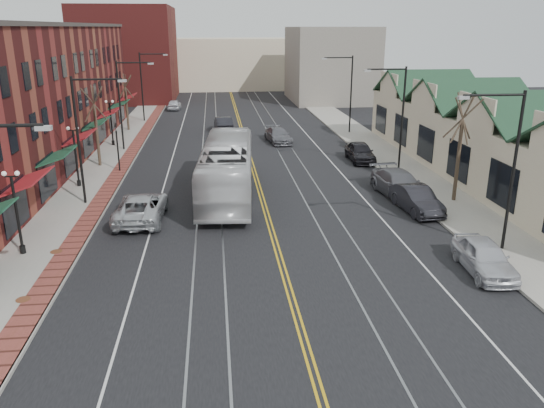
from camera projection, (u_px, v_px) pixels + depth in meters
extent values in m
plane|color=black|center=(299.00, 325.00, 20.47)|extent=(160.00, 160.00, 0.00)
cube|color=gray|center=(91.00, 186.00, 38.07)|extent=(4.00, 120.00, 0.15)
cube|color=gray|center=(413.00, 177.00, 40.53)|extent=(4.00, 120.00, 0.15)
cube|color=maroon|center=(12.00, 99.00, 42.23)|extent=(10.00, 50.00, 11.00)
cube|color=beige|center=(492.00, 146.00, 40.44)|extent=(8.00, 36.00, 4.60)
cube|color=maroon|center=(128.00, 54.00, 82.60)|extent=(14.00, 18.00, 14.00)
cube|color=beige|center=(229.00, 63.00, 99.18)|extent=(22.00, 14.00, 9.00)
cube|color=slate|center=(330.00, 64.00, 81.54)|extent=(12.00, 16.00, 11.00)
cube|color=#999999|center=(44.00, 128.00, 17.10)|extent=(0.50, 0.25, 0.15)
cylinder|color=black|center=(78.00, 142.00, 33.05)|extent=(0.16, 0.16, 8.00)
cylinder|color=black|center=(97.00, 79.00, 32.00)|extent=(3.00, 0.12, 0.12)
cube|color=#999999|center=(122.00, 81.00, 32.19)|extent=(0.50, 0.25, 0.15)
cylinder|color=black|center=(120.00, 106.00, 48.14)|extent=(0.16, 0.16, 8.00)
cylinder|color=black|center=(133.00, 63.00, 47.09)|extent=(3.00, 0.12, 0.12)
cube|color=#999999|center=(151.00, 64.00, 47.27)|extent=(0.50, 0.25, 0.15)
cylinder|color=black|center=(142.00, 87.00, 63.22)|extent=(0.16, 0.16, 8.00)
cylinder|color=black|center=(152.00, 54.00, 62.17)|extent=(3.00, 0.12, 0.12)
cube|color=#999999|center=(165.00, 55.00, 62.36)|extent=(0.50, 0.25, 0.15)
cylinder|color=black|center=(513.00, 173.00, 25.99)|extent=(0.16, 0.16, 8.00)
cylinder|color=black|center=(494.00, 95.00, 24.63)|extent=(3.00, 0.12, 0.12)
cube|color=#999999|center=(463.00, 98.00, 24.50)|extent=(0.50, 0.25, 0.15)
cylinder|color=black|center=(402.00, 119.00, 41.07)|extent=(0.16, 0.16, 8.00)
cylinder|color=black|center=(387.00, 69.00, 39.71)|extent=(3.00, 0.12, 0.12)
cube|color=#999999|center=(367.00, 71.00, 39.59)|extent=(0.50, 0.25, 0.15)
cylinder|color=black|center=(351.00, 95.00, 56.16)|extent=(0.16, 0.16, 8.00)
cylinder|color=black|center=(339.00, 58.00, 54.80)|extent=(3.00, 0.12, 0.12)
cube|color=#999999|center=(324.00, 59.00, 54.67)|extent=(0.50, 0.25, 0.15)
cylinder|color=black|center=(23.00, 249.00, 26.58)|extent=(0.28, 0.28, 0.40)
cylinder|color=black|center=(17.00, 216.00, 26.01)|extent=(0.14, 0.14, 4.00)
cube|color=black|center=(11.00, 176.00, 25.38)|extent=(0.60, 0.06, 0.06)
sphere|color=white|center=(4.00, 174.00, 25.30)|extent=(0.24, 0.24, 0.24)
sphere|color=white|center=(17.00, 173.00, 25.36)|extent=(0.24, 0.24, 0.24)
cylinder|color=black|center=(79.00, 183.00, 37.90)|extent=(0.28, 0.28, 0.40)
cylinder|color=black|center=(76.00, 159.00, 37.33)|extent=(0.14, 0.14, 4.00)
cube|color=black|center=(73.00, 130.00, 36.69)|extent=(0.60, 0.06, 0.06)
sphere|color=white|center=(68.00, 128.00, 36.61)|extent=(0.24, 0.24, 0.24)
sphere|color=white|center=(77.00, 128.00, 36.68)|extent=(0.24, 0.24, 0.24)
cylinder|color=black|center=(113.00, 143.00, 51.10)|extent=(0.28, 0.28, 0.40)
cylinder|color=black|center=(111.00, 124.00, 50.53)|extent=(0.14, 0.14, 4.00)
cube|color=black|center=(109.00, 103.00, 49.89)|extent=(0.60, 0.06, 0.06)
sphere|color=white|center=(106.00, 102.00, 49.81)|extent=(0.24, 0.24, 0.24)
sphere|color=white|center=(113.00, 101.00, 49.88)|extent=(0.24, 0.24, 0.24)
cylinder|color=#382B21|center=(97.00, 136.00, 42.87)|extent=(0.24, 0.24, 4.90)
cylinder|color=#382B21|center=(94.00, 104.00, 42.06)|extent=(0.58, 1.37, 2.90)
cylinder|color=#382B21|center=(94.00, 104.00, 42.06)|extent=(1.60, 0.66, 2.78)
cylinder|color=#382B21|center=(94.00, 104.00, 42.06)|extent=(0.53, 1.23, 2.96)
cylinder|color=#382B21|center=(94.00, 104.00, 42.06)|extent=(1.69, 1.03, 2.64)
cylinder|color=#382B21|center=(94.00, 104.00, 42.06)|extent=(1.78, 1.29, 2.48)
cylinder|color=#382B21|center=(127.00, 109.00, 58.01)|extent=(0.24, 0.24, 4.55)
cylinder|color=#382B21|center=(125.00, 87.00, 57.26)|extent=(0.55, 1.28, 2.69)
cylinder|color=#382B21|center=(125.00, 87.00, 57.26)|extent=(1.49, 0.62, 2.58)
cylinder|color=#382B21|center=(125.00, 87.00, 57.26)|extent=(0.50, 1.15, 2.75)
cylinder|color=#382B21|center=(125.00, 87.00, 57.26)|extent=(1.57, 0.97, 2.45)
cylinder|color=#382B21|center=(125.00, 87.00, 57.26)|extent=(1.66, 1.20, 2.30)
cylinder|color=#382B21|center=(458.00, 161.00, 34.07)|extent=(0.24, 0.24, 5.25)
cylinder|color=#382B21|center=(463.00, 119.00, 33.20)|extent=(0.61, 1.46, 3.10)
cylinder|color=#382B21|center=(463.00, 119.00, 33.20)|extent=(1.70, 0.70, 2.97)
cylinder|color=#382B21|center=(463.00, 119.00, 33.20)|extent=(0.56, 1.31, 3.17)
cylinder|color=#382B21|center=(463.00, 119.00, 33.20)|extent=(1.80, 1.10, 2.82)
cylinder|color=#382B21|center=(463.00, 119.00, 33.20)|extent=(1.90, 1.37, 2.65)
cylinder|color=#592D19|center=(23.00, 299.00, 22.10)|extent=(0.60, 0.60, 0.02)
cylinder|color=#592D19|center=(56.00, 252.00, 26.81)|extent=(0.60, 0.60, 0.02)
cylinder|color=black|center=(118.00, 151.00, 41.45)|extent=(0.12, 0.12, 3.20)
imported|color=black|center=(116.00, 129.00, 40.90)|extent=(0.18, 0.15, 0.90)
imported|color=silver|center=(227.00, 169.00, 35.53)|extent=(4.19, 13.88, 3.81)
imported|color=silver|center=(141.00, 207.00, 31.39)|extent=(2.89, 5.93, 1.62)
imported|color=silver|center=(484.00, 257.00, 24.69)|extent=(2.14, 4.67, 1.55)
imported|color=black|center=(416.00, 199.00, 32.87)|extent=(2.11, 4.95, 1.59)
imported|color=slate|center=(399.00, 184.00, 35.86)|extent=(3.04, 6.10, 1.70)
imported|color=black|center=(360.00, 152.00, 45.25)|extent=(2.05, 4.87, 1.64)
imported|color=black|center=(223.00, 124.00, 58.30)|extent=(2.09, 5.06, 1.63)
imported|color=slate|center=(278.00, 135.00, 52.69)|extent=(2.66, 5.20, 1.44)
imported|color=silver|center=(174.00, 105.00, 73.64)|extent=(1.85, 4.24, 1.42)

